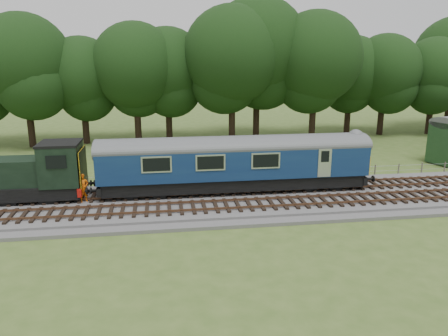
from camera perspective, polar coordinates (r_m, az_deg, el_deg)
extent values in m
plane|color=#425F23|center=(29.13, 5.37, -4.32)|extent=(120.00, 120.00, 0.00)
cube|color=#4C4C4F|center=(29.07, 5.38, -3.99)|extent=(70.00, 7.00, 0.35)
cube|color=brown|center=(29.61, 5.08, -3.00)|extent=(66.50, 0.07, 0.14)
cube|color=brown|center=(30.94, 4.47, -2.20)|extent=(66.50, 0.07, 0.14)
cube|color=brown|center=(26.85, 6.56, -4.92)|extent=(66.50, 0.07, 0.14)
cube|color=brown|center=(28.16, 5.81, -3.95)|extent=(66.50, 0.07, 0.14)
cube|color=black|center=(29.76, 1.38, -1.70)|extent=(17.46, 2.52, 0.85)
cube|color=#0F2350|center=(29.39, 1.40, 0.97)|extent=(18.00, 2.80, 2.05)
cube|color=yellow|center=(32.22, 17.42, 0.83)|extent=(0.06, 2.74, 1.30)
cube|color=black|center=(31.36, 12.26, -1.56)|extent=(2.60, 2.00, 0.55)
cube|color=black|center=(29.44, -10.22, -2.52)|extent=(2.60, 2.00, 0.55)
cube|color=black|center=(30.89, -26.01, -2.71)|extent=(8.73, 2.39, 0.85)
cube|color=black|center=(29.63, -20.47, 0.49)|extent=(2.40, 2.55, 2.60)
cube|color=#B0140D|center=(29.81, -17.98, -2.41)|extent=(0.25, 2.60, 0.55)
cube|color=yellow|center=(29.42, -17.93, 0.21)|extent=(0.06, 2.55, 2.30)
imported|color=orange|center=(28.94, -17.90, -2.48)|extent=(0.79, 0.69, 1.83)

